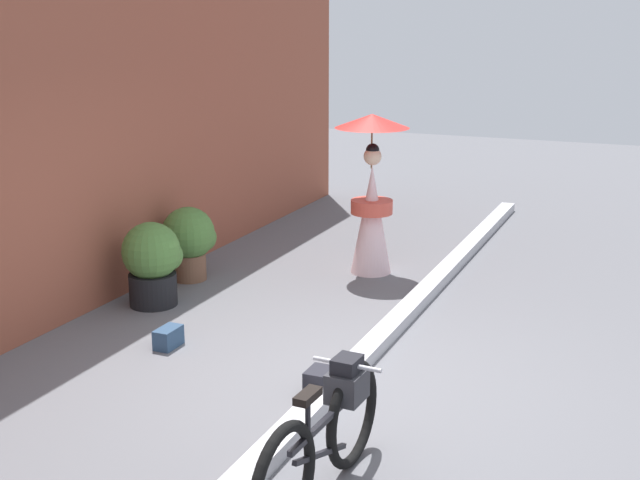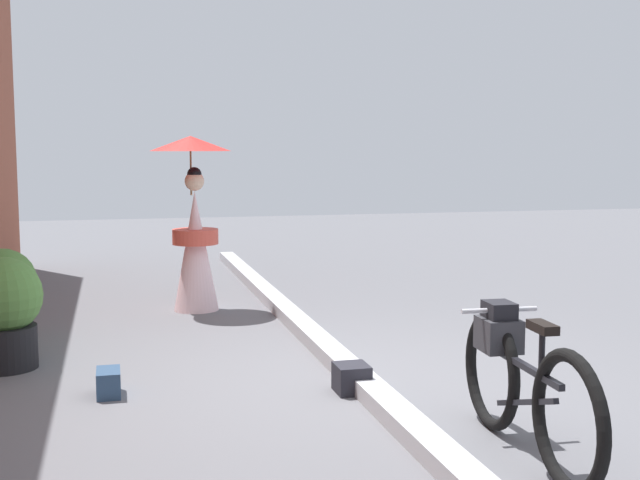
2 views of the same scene
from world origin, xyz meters
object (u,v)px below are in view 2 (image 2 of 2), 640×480
Objects in this scene: potted_plant_by_door at (4,290)px; backpack_spare at (109,382)px; potted_plant_small at (5,309)px; person_with_parasol at (194,220)px; backpack_on_pavement at (353,378)px; bicycle_near_officer at (521,380)px.

potted_plant_by_door is 2.98× the size of backpack_spare.
potted_plant_small reaches higher than potted_plant_by_door.
person_with_parasol is 7.35× the size of backpack_on_pavement.
bicycle_near_officer is 5.95× the size of backpack_spare.
bicycle_near_officer is 2.86m from backpack_spare.
potted_plant_small is (-0.91, -0.12, -0.00)m from potted_plant_by_door.
person_with_parasol reaches higher than potted_plant_by_door.
potted_plant_by_door is 0.96× the size of potted_plant_small.
backpack_on_pavement is at bearing -166.58° from person_with_parasol.
potted_plant_by_door is at bearing 7.33° from potted_plant_small.
person_with_parasol reaches higher than bicycle_near_officer.
bicycle_near_officer reaches higher than backpack_on_pavement.
bicycle_near_officer reaches higher than backpack_spare.
potted_plant_small is 3.11× the size of backpack_spare.
backpack_spare is (1.70, 2.28, -0.33)m from bicycle_near_officer.
backpack_spare is (-2.95, 0.90, -0.87)m from person_with_parasol.
person_with_parasol is 2.09× the size of potted_plant_small.
backpack_spare is at bearing -154.04° from potted_plant_by_door.
bicycle_near_officer is 4.05m from potted_plant_small.
potted_plant_by_door is at bearing 49.60° from backpack_on_pavement.
backpack_on_pavement is at bearing -117.63° from potted_plant_small.
potted_plant_by_door is (-1.09, 1.80, -0.49)m from person_with_parasol.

